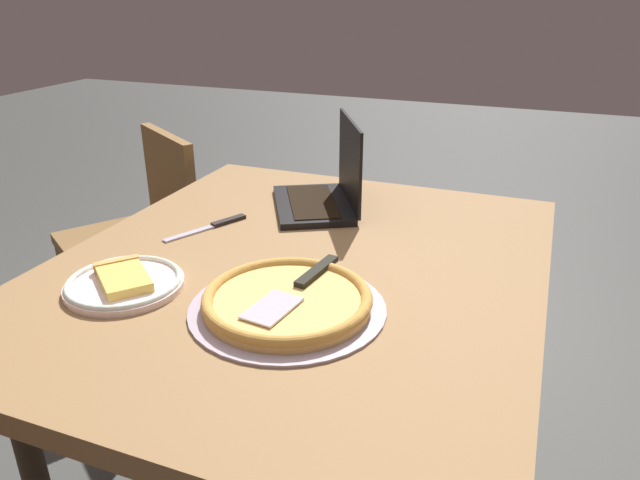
# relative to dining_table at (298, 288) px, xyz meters

# --- Properties ---
(dining_table) EXTENTS (1.27, 1.08, 0.75)m
(dining_table) POSITION_rel_dining_table_xyz_m (0.00, 0.00, 0.00)
(dining_table) COLOR olive
(dining_table) RESTS_ON ground_plane
(laptop) EXTENTS (0.38, 0.33, 0.25)m
(laptop) POSITION_rel_dining_table_xyz_m (-0.36, -0.07, 0.12)
(laptop) COLOR black
(laptop) RESTS_ON dining_table
(pizza_plate) EXTENTS (0.24, 0.24, 0.04)m
(pizza_plate) POSITION_rel_dining_table_xyz_m (0.25, -0.29, 0.08)
(pizza_plate) COLOR white
(pizza_plate) RESTS_ON dining_table
(pizza_tray) EXTENTS (0.39, 0.39, 0.04)m
(pizza_tray) POSITION_rel_dining_table_xyz_m (0.20, 0.07, 0.09)
(pizza_tray) COLOR #AA9AA9
(pizza_tray) RESTS_ON dining_table
(table_knife) EXTENTS (0.23, 0.12, 0.01)m
(table_knife) POSITION_rel_dining_table_xyz_m (-0.12, -0.29, 0.07)
(table_knife) COLOR #B6B1C6
(table_knife) RESTS_ON dining_table
(chair_near) EXTENTS (0.59, 0.59, 0.83)m
(chair_near) POSITION_rel_dining_table_xyz_m (-0.55, -0.87, -0.19)
(chair_near) COLOR brown
(chair_near) RESTS_ON ground_plane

